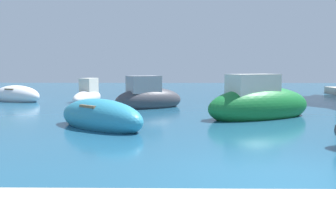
{
  "coord_description": "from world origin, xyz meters",
  "views": [
    {
      "loc": [
        -2.01,
        -6.32,
        2.01
      ],
      "look_at": [
        -2.25,
        9.68,
        0.43
      ],
      "focal_mm": 37.9,
      "sensor_mm": 36.0,
      "label": 1
    }
  ],
  "objects_px": {
    "moored_boat_4": "(100,117)",
    "moored_boat_6": "(259,104)",
    "moored_boat_1": "(266,98)",
    "moored_boat_2": "(88,95)",
    "moored_boat_7": "(17,96)",
    "moored_boat_5": "(148,98)"
  },
  "relations": [
    {
      "from": "moored_boat_5",
      "to": "moored_boat_7",
      "type": "relative_size",
      "value": 1.04
    },
    {
      "from": "moored_boat_5",
      "to": "moored_boat_7",
      "type": "xyz_separation_m",
      "value": [
        -8.11,
        3.29,
        -0.15
      ]
    },
    {
      "from": "moored_boat_2",
      "to": "moored_boat_6",
      "type": "distance_m",
      "value": 10.58
    },
    {
      "from": "moored_boat_4",
      "to": "moored_boat_6",
      "type": "height_order",
      "value": "moored_boat_6"
    },
    {
      "from": "moored_boat_1",
      "to": "moored_boat_7",
      "type": "relative_size",
      "value": 0.84
    },
    {
      "from": "moored_boat_1",
      "to": "moored_boat_2",
      "type": "relative_size",
      "value": 0.91
    },
    {
      "from": "moored_boat_1",
      "to": "moored_boat_2",
      "type": "height_order",
      "value": "moored_boat_2"
    },
    {
      "from": "moored_boat_1",
      "to": "moored_boat_5",
      "type": "height_order",
      "value": "moored_boat_5"
    },
    {
      "from": "moored_boat_2",
      "to": "moored_boat_4",
      "type": "xyz_separation_m",
      "value": [
        2.56,
        -8.84,
        -0.05
      ]
    },
    {
      "from": "moored_boat_2",
      "to": "moored_boat_6",
      "type": "height_order",
      "value": "moored_boat_6"
    },
    {
      "from": "moored_boat_6",
      "to": "moored_boat_4",
      "type": "bearing_deg",
      "value": 175.26
    },
    {
      "from": "moored_boat_2",
      "to": "moored_boat_6",
      "type": "xyz_separation_m",
      "value": [
        8.47,
        -6.34,
        0.14
      ]
    },
    {
      "from": "moored_boat_1",
      "to": "moored_boat_4",
      "type": "bearing_deg",
      "value": 82.41
    },
    {
      "from": "moored_boat_7",
      "to": "moored_boat_5",
      "type": "bearing_deg",
      "value": 2.79
    },
    {
      "from": "moored_boat_4",
      "to": "moored_boat_1",
      "type": "bearing_deg",
      "value": -91.34
    },
    {
      "from": "moored_boat_4",
      "to": "moored_boat_7",
      "type": "relative_size",
      "value": 1.04
    },
    {
      "from": "moored_boat_1",
      "to": "moored_boat_7",
      "type": "distance_m",
      "value": 14.73
    },
    {
      "from": "moored_boat_5",
      "to": "moored_boat_1",
      "type": "bearing_deg",
      "value": -5.99
    },
    {
      "from": "moored_boat_1",
      "to": "moored_boat_5",
      "type": "bearing_deg",
      "value": 57.66
    },
    {
      "from": "moored_boat_1",
      "to": "moored_boat_7",
      "type": "xyz_separation_m",
      "value": [
        -14.73,
        0.36,
        0.08
      ]
    },
    {
      "from": "moored_boat_1",
      "to": "moored_boat_5",
      "type": "relative_size",
      "value": 0.81
    },
    {
      "from": "moored_boat_1",
      "to": "moored_boat_6",
      "type": "distance_m",
      "value": 6.63
    }
  ]
}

